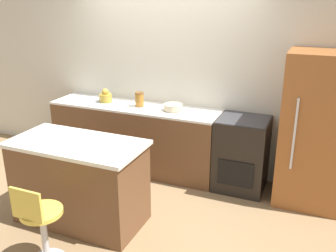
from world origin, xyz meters
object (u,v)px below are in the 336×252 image
refrigerator (316,131)px  mixing_bowl (173,107)px  kettle (105,97)px  stool_chair (41,226)px  oven_range (241,154)px

refrigerator → mixing_bowl: size_ratio=7.29×
refrigerator → kettle: 2.78m
refrigerator → mixing_bowl: refrigerator is taller
kettle → mixing_bowl: bearing=-0.0°
stool_chair → mixing_bowl: bearing=79.6°
oven_range → mixing_bowl: (-0.93, 0.00, 0.51)m
stool_chair → mixing_bowl: (0.39, 2.15, 0.56)m
oven_range → refrigerator: size_ratio=0.52×
refrigerator → stool_chair: 3.06m
mixing_bowl → oven_range: bearing=-0.1°
mixing_bowl → stool_chair: bearing=-100.4°
oven_range → stool_chair: 2.52m
oven_range → mixing_bowl: bearing=179.9°
oven_range → mixing_bowl: size_ratio=3.79×
stool_chair → kettle: (-0.62, 2.15, 0.60)m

